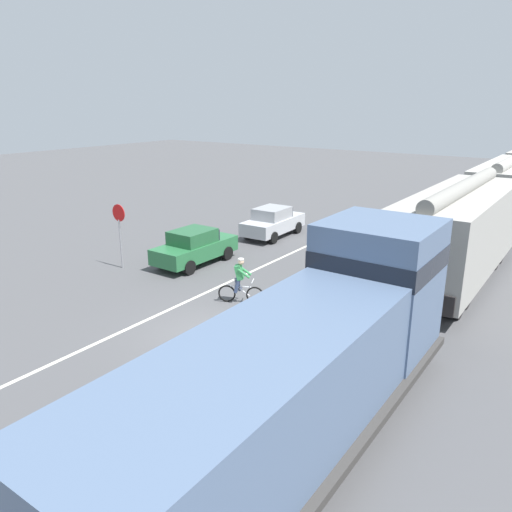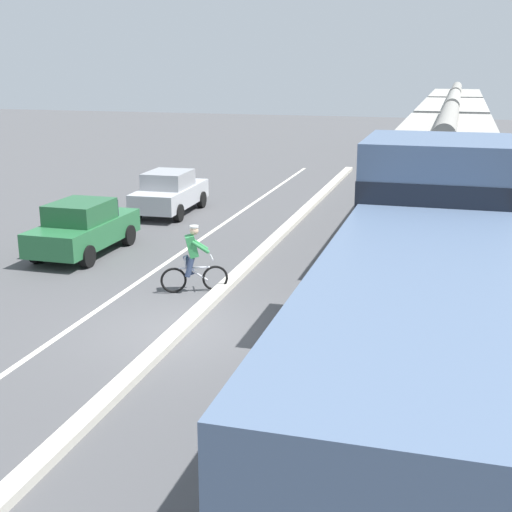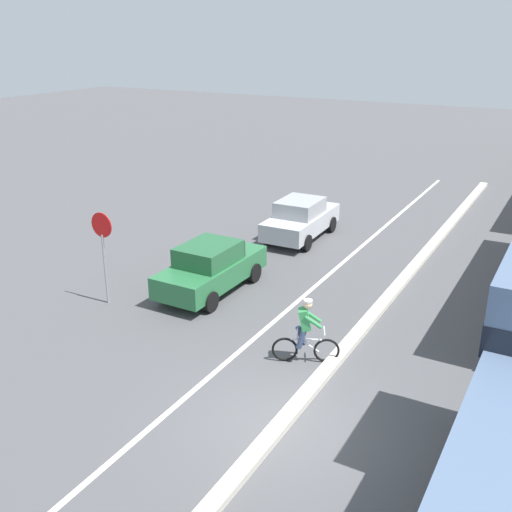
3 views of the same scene
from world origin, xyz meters
TOP-DOWN VIEW (x-y plane):
  - ground_plane at (0.00, 0.00)m, footprint 120.00×120.00m
  - median_curb at (0.00, 6.00)m, footprint 0.36×36.00m
  - lane_stripe at (-2.40, 6.00)m, footprint 0.14×36.00m
  - parked_car_green at (-5.16, 5.12)m, footprint 1.86×4.21m
  - parked_car_silver at (-4.91, 11.25)m, footprint 1.92×4.24m
  - cyclist at (-0.70, 2.59)m, footprint 1.57×0.82m
  - stop_sign at (-7.45, 2.83)m, footprint 0.76×0.08m

SIDE VIEW (x-z plane):
  - ground_plane at x=0.00m, z-range 0.00..0.00m
  - lane_stripe at x=-2.40m, z-range 0.00..0.01m
  - median_curb at x=0.00m, z-range 0.00..0.16m
  - parked_car_green at x=-5.16m, z-range 0.01..1.63m
  - parked_car_silver at x=-4.91m, z-range 0.01..1.63m
  - cyclist at x=-0.70m, z-range -0.04..1.67m
  - stop_sign at x=-7.45m, z-range 0.58..3.46m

